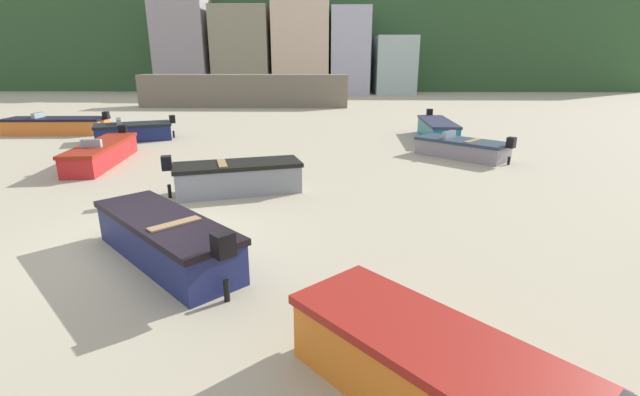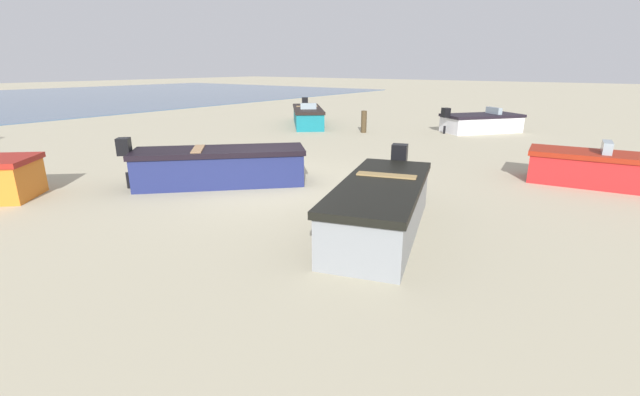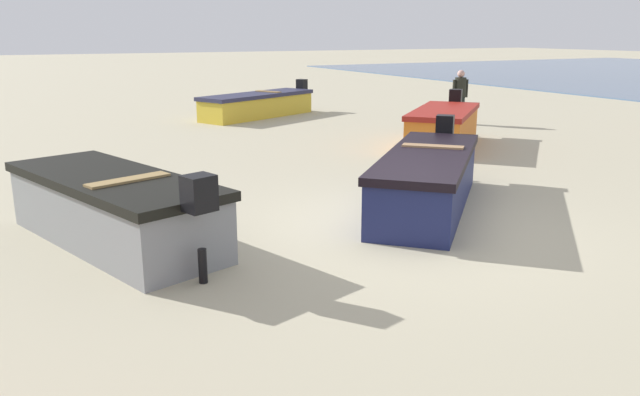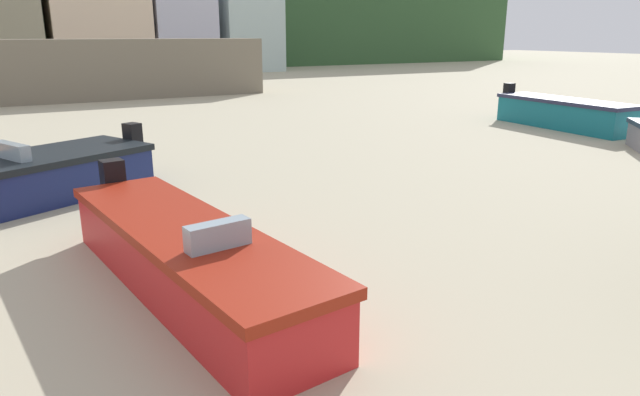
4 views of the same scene
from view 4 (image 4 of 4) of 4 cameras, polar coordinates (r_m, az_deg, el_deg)
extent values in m
cube|color=#726857|center=(28.82, -23.75, 11.69)|extent=(17.92, 2.40, 2.74)
cube|color=#B4B5C7|center=(47.69, -14.29, 18.12)|extent=(4.62, 6.52, 9.90)
cube|color=#ACC1BC|center=(49.22, -7.69, 16.52)|extent=(4.74, 6.11, 6.70)
cube|color=#146B77|center=(20.27, 23.33, 7.65)|extent=(1.50, 4.70, 0.82)
cube|color=#272B45|center=(20.22, 23.48, 8.96)|extent=(1.58, 4.81, 0.12)
cube|color=black|center=(21.89, 18.51, 10.39)|extent=(0.33, 0.29, 0.40)
cylinder|color=black|center=(21.98, 18.31, 8.18)|extent=(0.10, 0.10, 0.41)
cube|color=red|center=(6.94, -13.21, -6.42)|extent=(1.78, 5.05, 0.70)
cube|color=maroon|center=(6.80, -13.43, -3.24)|extent=(1.87, 5.16, 0.12)
cube|color=black|center=(9.17, -20.16, 2.39)|extent=(0.35, 0.32, 0.40)
cylinder|color=black|center=(9.37, -19.71, -2.14)|extent=(0.11, 0.11, 0.35)
cube|color=#8C9EA8|center=(5.99, -10.23, -3.70)|extent=(0.71, 0.29, 0.28)
cube|color=navy|center=(11.77, -25.61, 1.79)|extent=(3.85, 2.96, 0.72)
cube|color=black|center=(11.69, -25.86, 3.79)|extent=(3.97, 3.08, 0.12)
cube|color=black|center=(12.65, -18.36, 6.26)|extent=(0.39, 0.41, 0.40)
cylinder|color=black|center=(12.79, -18.05, 2.81)|extent=(0.13, 0.13, 0.36)
cube|color=#8C9EA8|center=(11.39, -28.64, 4.17)|extent=(0.60, 0.99, 0.28)
camera|label=1|loc=(14.60, 105.15, -0.94)|focal=24.38mm
camera|label=2|loc=(15.23, 39.30, 12.17)|focal=24.03mm
camera|label=3|loc=(3.79, -39.71, 8.91)|focal=35.42mm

